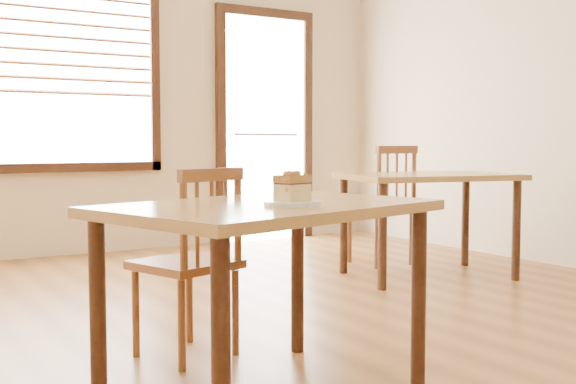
# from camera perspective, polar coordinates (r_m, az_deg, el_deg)

# --- Properties ---
(window_right) EXTENTS (1.76, 0.10, 1.96)m
(window_right) POSITION_cam_1_polar(r_m,az_deg,el_deg) (6.49, -17.58, 11.17)
(window_right) COLOR white
(window_right) RESTS_ON room_shell
(entry_door) EXTENTS (1.08, 0.06, 2.29)m
(entry_door) POSITION_cam_1_polar(r_m,az_deg,el_deg) (7.21, -1.82, 5.71)
(entry_door) COLOR white
(entry_door) RESTS_ON ground
(cafe_table_main) EXTENTS (1.37, 1.09, 0.75)m
(cafe_table_main) POSITION_cam_1_polar(r_m,az_deg,el_deg) (2.73, -1.63, -2.95)
(cafe_table_main) COLOR #A06D3E
(cafe_table_main) RESTS_ON ground
(cafe_chair_main) EXTENTS (0.49, 0.49, 0.87)m
(cafe_chair_main) POSITION_cam_1_polar(r_m,az_deg,el_deg) (3.30, -7.68, -5.44)
(cafe_chair_main) COLOR brown
(cafe_chair_main) RESTS_ON ground
(cafe_table_second) EXTENTS (1.33, 1.04, 0.75)m
(cafe_table_second) POSITION_cam_1_polar(r_m,az_deg,el_deg) (5.30, 11.02, 0.35)
(cafe_table_second) COLOR #A06D3E
(cafe_table_second) RESTS_ON ground
(cafe_chair_second) EXTENTS (0.43, 0.43, 0.96)m
(cafe_chair_second) POSITION_cam_1_polar(r_m,az_deg,el_deg) (5.79, 7.58, -0.94)
(cafe_chair_second) COLOR brown
(cafe_chair_second) RESTS_ON ground
(plate) EXTENTS (0.21, 0.21, 0.02)m
(plate) POSITION_cam_1_polar(r_m,az_deg,el_deg) (2.61, 0.35, -0.91)
(plate) COLOR white
(plate) RESTS_ON cafe_table_main
(cake_slice) EXTENTS (0.14, 0.11, 0.11)m
(cake_slice) POSITION_cam_1_polar(r_m,az_deg,el_deg) (2.60, 0.33, 0.45)
(cake_slice) COLOR #D1B776
(cake_slice) RESTS_ON plate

